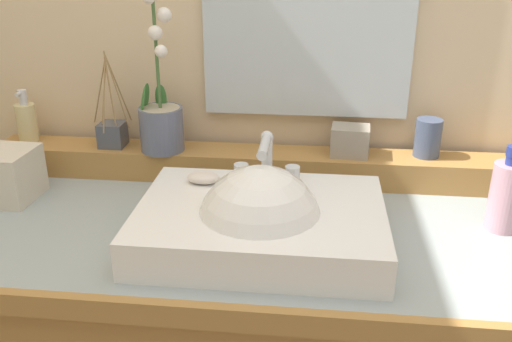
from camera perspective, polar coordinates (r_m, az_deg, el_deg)
back_ledge at (r=1.38m, az=0.77°, el=0.62°), size 1.37×0.11×0.07m
sink_basin at (r=1.09m, az=0.44°, el=-5.60°), size 0.48×0.35×0.27m
soap_bar at (r=1.18m, az=-5.44°, el=-0.71°), size 0.07×0.04×0.02m
potted_plant at (r=1.38m, az=-9.77°, el=5.38°), size 0.11×0.11×0.38m
soap_dispenser at (r=1.55m, az=-22.58°, el=4.80°), size 0.05×0.05×0.13m
tumbler_cup at (r=1.39m, az=17.29°, el=3.28°), size 0.06×0.06×0.09m
reed_diffuser at (r=1.44m, az=-14.58°, el=3.88°), size 0.11×0.11×0.24m
trinket_box at (r=1.36m, az=9.67°, el=3.09°), size 0.10×0.08×0.07m
lotion_bottle at (r=1.24m, az=24.35°, el=-2.28°), size 0.07×0.07×0.18m
tissue_box at (r=1.39m, az=-24.37°, el=-0.35°), size 0.14×0.14×0.12m
mirror at (r=1.35m, az=5.39°, el=16.31°), size 0.50×0.02×0.51m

